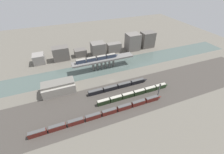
{
  "coord_description": "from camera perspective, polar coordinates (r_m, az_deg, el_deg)",
  "views": [
    {
      "loc": [
        -40.73,
        -103.86,
        85.33
      ],
      "look_at": [
        0.0,
        0.48,
        4.24
      ],
      "focal_mm": 24.0,
      "sensor_mm": 36.0,
      "label": 1
    }
  ],
  "objects": [
    {
      "name": "city_block_center",
      "position": [
        185.36,
        -11.93,
        9.11
      ],
      "size": [
        13.91,
        9.9,
        8.16
      ],
      "primitive_type": "cube",
      "color": "#605B56",
      "rests_on": "ground"
    },
    {
      "name": "warehouse_building",
      "position": [
        133.95,
        -19.68,
        -3.61
      ],
      "size": [
        26.72,
        14.52,
        9.86
      ],
      "color": "#9E998E",
      "rests_on": "ground"
    },
    {
      "name": "city_block_far_right",
      "position": [
        190.02,
        0.77,
        11.14
      ],
      "size": [
        17.27,
        8.6,
        11.48
      ],
      "primitive_type": "cube",
      "color": "slate",
      "rests_on": "ground"
    },
    {
      "name": "ground_plane",
      "position": [
        140.45,
        0.07,
        -1.51
      ],
      "size": [
        400.0,
        400.0,
        0.0
      ],
      "primitive_type": "plane",
      "color": "#666056"
    },
    {
      "name": "signal_tower",
      "position": [
        124.13,
        17.38,
        -5.14
      ],
      "size": [
        1.0,
        0.76,
        14.04
      ],
      "color": "#4C4C51",
      "rests_on": "ground"
    },
    {
      "name": "city_block_right",
      "position": [
        183.34,
        -5.34,
        10.65
      ],
      "size": [
        15.95,
        13.26,
        15.16
      ],
      "primitive_type": "cube",
      "color": "slate",
      "rests_on": "ground"
    },
    {
      "name": "train_on_bridge",
      "position": [
        151.95,
        -5.55,
        7.11
      ],
      "size": [
        44.11,
        3.05,
        3.98
      ],
      "color": "#2D384C",
      "rests_on": "bridge"
    },
    {
      "name": "city_block_far_left",
      "position": [
        184.09,
        -26.09,
        6.25
      ],
      "size": [
        11.73,
        13.17,
        10.4
      ],
      "primitive_type": "cube",
      "color": "gray",
      "rests_on": "ground"
    },
    {
      "name": "city_block_tall",
      "position": [
        196.21,
        7.89,
        13.12
      ],
      "size": [
        16.31,
        14.4,
        20.81
      ],
      "primitive_type": "cube",
      "color": "slate",
      "rests_on": "ground"
    },
    {
      "name": "train_yard_mid",
      "position": [
        125.49,
        8.68,
        -6.2
      ],
      "size": [
        65.77,
        2.8,
        4.12
      ],
      "color": "#23381E",
      "rests_on": "ground"
    },
    {
      "name": "train_yard_near",
      "position": [
        109.52,
        -3.51,
        -13.76
      ],
      "size": [
        98.7,
        2.66,
        3.97
      ],
      "color": "#5B1E19",
      "rests_on": "ground"
    },
    {
      "name": "railbed_yard",
      "position": [
        123.76,
        4.16,
        -7.8
      ],
      "size": [
        280.0,
        42.0,
        0.01
      ],
      "primitive_type": "cube",
      "color": "#423D38",
      "rests_on": "ground"
    },
    {
      "name": "train_yard_far",
      "position": [
        131.53,
        2.67,
        -3.5
      ],
      "size": [
        56.6,
        2.91,
        3.91
      ],
      "color": "black",
      "rests_on": "ground"
    },
    {
      "name": "bridge",
      "position": [
        155.29,
        -3.31,
        6.29
      ],
      "size": [
        64.46,
        9.13,
        10.61
      ],
      "color": "slate",
      "rests_on": "ground"
    },
    {
      "name": "city_block_left",
      "position": [
        180.74,
        -18.88,
        8.47
      ],
      "size": [
        17.59,
        11.26,
        15.4
      ],
      "primitive_type": "cube",
      "color": "#605B56",
      "rests_on": "ground"
    },
    {
      "name": "city_block_low",
      "position": [
        207.64,
        13.33,
        13.68
      ],
      "size": [
        17.08,
        12.26,
        19.96
      ],
      "primitive_type": "cube",
      "color": "#605B56",
      "rests_on": "ground"
    },
    {
      "name": "river_water",
      "position": [
        159.79,
        -3.2,
        3.56
      ],
      "size": [
        320.0,
        26.56,
        0.01
      ],
      "primitive_type": "cube",
      "color": "#4C5B56",
      "rests_on": "ground"
    }
  ]
}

